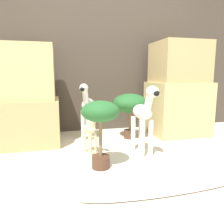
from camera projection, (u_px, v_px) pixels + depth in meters
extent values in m
plane|color=beige|center=(138.00, 175.00, 1.90)|extent=(14.00, 14.00, 0.00)
cube|color=#473D33|center=(100.00, 59.00, 3.37)|extent=(6.40, 0.08, 2.20)
cube|color=tan|center=(28.00, 122.00, 2.75)|extent=(0.78, 0.70, 0.56)
cube|color=#D1B775|center=(25.00, 73.00, 2.65)|extent=(0.69, 0.62, 0.65)
cube|color=#D1B775|center=(177.00, 108.00, 3.22)|extent=(0.78, 0.70, 0.76)
cube|color=tan|center=(179.00, 62.00, 3.12)|extent=(0.69, 0.62, 0.56)
cylinder|color=white|center=(151.00, 138.00, 2.31)|extent=(0.05, 0.05, 0.40)
cylinder|color=white|center=(142.00, 139.00, 2.28)|extent=(0.05, 0.05, 0.40)
cylinder|color=white|center=(141.00, 133.00, 2.53)|extent=(0.05, 0.05, 0.40)
cylinder|color=white|center=(133.00, 133.00, 2.50)|extent=(0.05, 0.05, 0.40)
ellipsoid|color=white|center=(142.00, 112.00, 2.36)|extent=(0.19, 0.35, 0.16)
cylinder|color=white|center=(149.00, 101.00, 2.20)|extent=(0.09, 0.14, 0.23)
ellipsoid|color=white|center=(152.00, 92.00, 2.12)|extent=(0.12, 0.20, 0.11)
sphere|color=black|center=(156.00, 93.00, 2.05)|extent=(0.06, 0.06, 0.06)
cube|color=black|center=(149.00, 100.00, 2.20)|extent=(0.03, 0.09, 0.19)
cylinder|color=white|center=(90.00, 126.00, 2.90)|extent=(0.05, 0.05, 0.40)
cylinder|color=white|center=(83.00, 125.00, 2.91)|extent=(0.05, 0.05, 0.40)
cylinder|color=white|center=(94.00, 122.00, 3.13)|extent=(0.05, 0.05, 0.40)
cylinder|color=white|center=(87.00, 122.00, 3.14)|extent=(0.05, 0.05, 0.40)
ellipsoid|color=white|center=(88.00, 104.00, 2.98)|extent=(0.27, 0.38, 0.16)
cylinder|color=white|center=(85.00, 95.00, 2.81)|extent=(0.12, 0.16, 0.23)
ellipsoid|color=white|center=(84.00, 88.00, 2.73)|extent=(0.16, 0.21, 0.11)
sphere|color=black|center=(82.00, 89.00, 2.65)|extent=(0.06, 0.06, 0.06)
cube|color=black|center=(85.00, 95.00, 2.81)|extent=(0.05, 0.09, 0.19)
cylinder|color=beige|center=(96.00, 144.00, 2.37)|extent=(0.03, 0.03, 0.24)
cylinder|color=beige|center=(91.00, 145.00, 2.34)|extent=(0.03, 0.03, 0.24)
cylinder|color=beige|center=(90.00, 141.00, 2.49)|extent=(0.03, 0.03, 0.24)
cylinder|color=beige|center=(85.00, 142.00, 2.45)|extent=(0.03, 0.03, 0.24)
ellipsoid|color=beige|center=(90.00, 128.00, 2.38)|extent=(0.16, 0.22, 0.10)
cylinder|color=beige|center=(93.00, 120.00, 2.29)|extent=(0.08, 0.12, 0.19)
ellipsoid|color=beige|center=(96.00, 113.00, 2.23)|extent=(0.08, 0.11, 0.06)
sphere|color=brown|center=(98.00, 114.00, 2.20)|extent=(0.03, 0.03, 0.03)
cylinder|color=#513323|center=(130.00, 134.00, 3.02)|extent=(0.16, 0.16, 0.11)
cylinder|color=brown|center=(130.00, 121.00, 2.99)|extent=(0.03, 0.03, 0.24)
ellipsoid|color=#235B28|center=(130.00, 103.00, 2.95)|extent=(0.47, 0.47, 0.26)
cylinder|color=#513323|center=(101.00, 162.00, 2.04)|extent=(0.17, 0.17, 0.11)
cylinder|color=brown|center=(101.00, 139.00, 2.00)|extent=(0.03, 0.03, 0.33)
ellipsoid|color=#235B28|center=(100.00, 111.00, 1.96)|extent=(0.35, 0.35, 0.19)
ellipsoid|color=silver|center=(171.00, 187.00, 1.67)|extent=(1.40, 0.27, 0.03)
cone|color=white|center=(109.00, 192.00, 1.53)|extent=(0.07, 0.07, 0.05)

